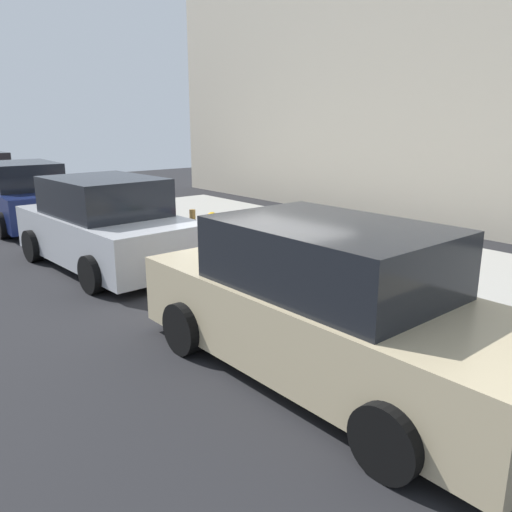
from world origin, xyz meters
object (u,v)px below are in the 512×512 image
Objects in this scene: suitcase_olive_3 at (343,273)px; parked_car_silver_1 at (106,226)px; suitcase_maroon_4 at (315,267)px; bollard_post at (193,228)px; suitcase_black_0 at (428,301)px; fire_hydrant at (212,230)px; parked_car_beige_0 at (327,306)px; suitcase_red_6 at (272,248)px; suitcase_black_7 at (256,247)px; parked_car_navy_2 at (25,196)px; suitcase_silver_8 at (240,241)px; suitcase_silver_1 at (399,282)px; suitcase_teal_2 at (370,281)px; suitcase_navy_5 at (293,255)px.

parked_car_silver_1 is at bearing 26.45° from suitcase_olive_3.
parked_car_silver_1 is at bearing 29.75° from suitcase_maroon_4.
bollard_post is at bearing -93.09° from parked_car_silver_1.
suitcase_black_0 is at bearing 177.46° from suitcase_olive_3.
parked_car_beige_0 reaches higher than fire_hydrant.
fire_hydrant is at bearing -106.64° from parked_car_silver_1.
suitcase_black_0 is 1.08× the size of suitcase_red_6.
suitcase_maroon_4 is at bearing 177.81° from suitcase_black_7.
parked_car_navy_2 is at bearing 12.48° from suitcase_olive_3.
suitcase_silver_8 is 1.12× the size of fire_hydrant.
suitcase_olive_3 is 0.13× the size of parked_car_beige_0.
suitcase_black_7 reaches higher than bollard_post.
suitcase_silver_8 is at bearing -175.69° from fire_hydrant.
suitcase_silver_8 is (3.70, 0.01, -0.07)m from suitcase_silver_1.
parked_car_silver_1 reaches higher than suitcase_maroon_4.
parked_car_silver_1 is (3.57, 2.04, 0.39)m from suitcase_maroon_4.
parked_car_navy_2 is (7.61, 2.07, 0.29)m from suitcase_red_6.
parked_car_silver_1 is (4.14, 2.06, 0.37)m from suitcase_olive_3.
parked_car_beige_0 is at bearing 161.37° from bollard_post.
suitcase_olive_3 is 0.57m from suitcase_maroon_4.
suitcase_maroon_4 is 0.91× the size of suitcase_black_7.
fire_hydrant is (4.04, 0.07, 0.15)m from suitcase_teal_2.
suitcase_teal_2 is at bearing -177.17° from bollard_post.
suitcase_black_0 is at bearing -90.04° from parked_car_beige_0.
suitcase_black_7 is (1.02, -0.00, -0.05)m from suitcase_navy_5.
parked_car_silver_1 is at bearing -180.00° from parked_car_navy_2.
suitcase_maroon_4 is 0.91× the size of suitcase_silver_8.
suitcase_olive_3 is at bearing 178.89° from suitcase_black_7.
suitcase_olive_3 is 0.81× the size of fire_hydrant.
suitcase_silver_8 is 2.58m from parked_car_silver_1.
bollard_post is 0.16× the size of parked_car_beige_0.
parked_car_beige_0 is (0.00, 1.99, 0.40)m from suitcase_black_0.
parked_car_silver_1 is (1.45, 2.10, 0.36)m from suitcase_silver_8.
suitcase_teal_2 is 2.39m from parked_car_beige_0.
parked_car_silver_1 reaches higher than suitcase_silver_1.
suitcase_teal_2 is at bearing -167.86° from parked_car_navy_2.
parked_car_beige_0 reaches higher than suitcase_navy_5.
fire_hydrant is at bearing 1.06° from suitcase_teal_2.
parked_car_beige_0 reaches higher than suitcase_black_7.
suitcase_navy_5 is 2.37m from fire_hydrant.
suitcase_teal_2 is 0.91× the size of suitcase_maroon_4.
fire_hydrant is at bearing 1.21° from suitcase_red_6.
suitcase_red_6 is 0.88× the size of suitcase_silver_8.
suitcase_silver_1 reaches higher than suitcase_black_7.
parked_car_navy_2 is (10.86, 1.99, 0.38)m from suitcase_black_0.
suitcase_silver_8 is (3.19, 0.01, 0.04)m from suitcase_teal_2.
suitcase_olive_3 is 0.81× the size of bollard_post.
parked_car_silver_1 reaches higher than suitcase_olive_3.
suitcase_red_6 is (0.53, 0.03, 0.03)m from suitcase_navy_5.
suitcase_maroon_4 is 1.62m from suitcase_black_7.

